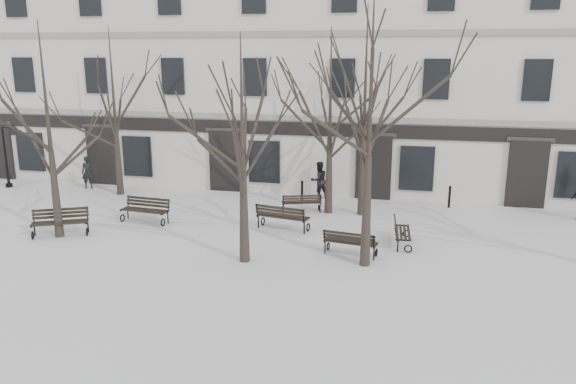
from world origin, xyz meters
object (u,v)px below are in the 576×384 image
(bench_3, at_px, (145,209))
(lamp_post, at_px, (9,151))
(tree_0, at_px, (46,105))
(tree_2, at_px, (371,100))
(bench_5, at_px, (401,231))
(bench_1, at_px, (282,216))
(bench_2, at_px, (350,242))
(bench_4, at_px, (302,202))
(tree_1, at_px, (242,123))
(bench_0, at_px, (60,221))

(bench_3, xyz_separation_m, lamp_post, (-9.08, 3.90, 1.27))
(tree_0, height_order, lamp_post, tree_0)
(tree_2, xyz_separation_m, bench_5, (1.04, 2.23, -4.71))
(bench_1, xyz_separation_m, bench_2, (2.80, -2.16, -0.06))
(bench_4, bearing_deg, bench_5, 124.30)
(bench_2, bearing_deg, tree_1, 29.73)
(bench_0, relative_size, bench_1, 0.98)
(bench_3, bearing_deg, tree_0, -128.88)
(bench_3, relative_size, bench_5, 1.12)
(bench_2, bearing_deg, lamp_post, -9.53)
(tree_1, xyz_separation_m, bench_5, (4.85, 2.72, -3.99))
(bench_1, height_order, bench_5, bench_1)
(bench_0, xyz_separation_m, bench_1, (7.78, 2.35, 0.01))
(bench_3, bearing_deg, bench_1, 7.32)
(bench_3, bearing_deg, bench_4, 30.26)
(tree_2, xyz_separation_m, lamp_post, (-17.92, 6.63, -3.38))
(bench_5, bearing_deg, bench_2, 130.16)
(bench_0, distance_m, bench_4, 9.37)
(bench_0, height_order, bench_4, bench_0)
(tree_1, distance_m, bench_3, 7.16)
(tree_1, distance_m, tree_2, 3.91)
(bench_0, relative_size, bench_3, 1.03)
(bench_3, bearing_deg, bench_0, -130.58)
(bench_4, bearing_deg, bench_1, 65.54)
(tree_1, bearing_deg, tree_2, 7.38)
(tree_2, distance_m, lamp_post, 19.40)
(tree_2, distance_m, bench_0, 12.07)
(tree_2, height_order, bench_2, tree_2)
(tree_1, relative_size, bench_4, 4.17)
(bench_2, bearing_deg, bench_4, -51.94)
(bench_2, height_order, bench_5, bench_2)
(bench_3, bearing_deg, bench_5, 2.77)
(bench_3, height_order, bench_4, bench_3)
(bench_5, bearing_deg, bench_4, 49.79)
(bench_4, xyz_separation_m, bench_5, (4.14, -3.13, 0.03))
(bench_2, distance_m, bench_5, 2.19)
(bench_1, distance_m, bench_4, 2.48)
(tree_0, xyz_separation_m, tree_2, (11.12, -0.41, 0.43))
(bench_0, bearing_deg, tree_1, -33.44)
(lamp_post, bearing_deg, bench_3, -23.25)
(bench_4, bearing_deg, tree_2, 101.41)
(bench_5, bearing_deg, tree_2, 151.74)
(bench_2, xyz_separation_m, bench_3, (-8.29, 2.00, 0.05))
(tree_0, relative_size, bench_2, 4.17)
(bench_1, bearing_deg, bench_4, -84.81)
(tree_0, distance_m, bench_4, 10.36)
(tree_2, bearing_deg, tree_1, -172.62)
(bench_4, xyz_separation_m, lamp_post, (-14.82, 1.27, 1.35))
(tree_0, height_order, bench_5, tree_0)
(bench_2, relative_size, lamp_post, 0.59)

